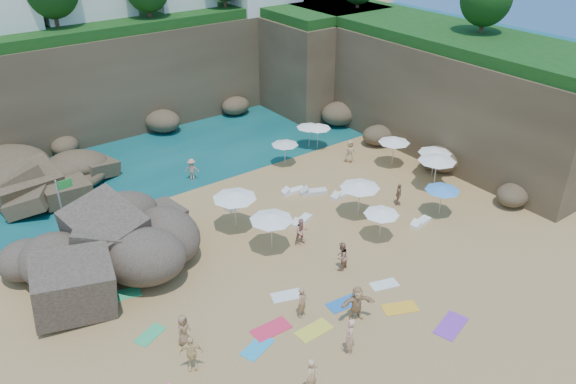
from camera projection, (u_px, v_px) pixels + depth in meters
ground at (291, 254)px, 31.46m from camera, size 120.00×120.00×0.00m
seawater at (100, 105)px, 52.59m from camera, size 120.00×120.00×0.00m
cliff_back at (136, 72)px, 48.17m from camera, size 44.00×8.00×8.00m
cliff_right at (421, 85)px, 45.02m from camera, size 8.00×30.00×8.00m
cliff_corner at (309, 56)px, 52.43m from camera, size 10.00×12.00×8.00m
rock_promontory at (13, 198)px, 37.02m from camera, size 12.00×7.00×2.00m
rock_outcrop at (111, 264)px, 30.64m from camera, size 8.63×6.68×3.32m
flag_pole at (64, 206)px, 30.56m from camera, size 0.87×0.13×4.45m
parasol_0 at (234, 195)px, 32.73m from camera, size 2.64×2.64×2.49m
parasol_1 at (309, 126)px, 43.46m from camera, size 2.02×2.02×1.91m
parasol_2 at (318, 126)px, 43.29m from camera, size 2.03×2.03×1.92m
parasol_3 at (285, 143)px, 40.68m from camera, size 1.98×1.98×1.87m
parasol_4 at (435, 151)px, 38.80m from camera, size 2.32×2.32×2.19m
parasol_5 at (271, 217)px, 30.88m from camera, size 2.46×2.46×2.33m
parasol_7 at (394, 140)px, 40.42m from camera, size 2.29×2.29×2.17m
parasol_8 at (437, 158)px, 37.24m from camera, size 2.56×2.56×2.42m
parasol_9 at (382, 212)px, 32.03m from camera, size 2.06×2.06×1.95m
parasol_10 at (443, 188)px, 34.36m from camera, size 2.16×2.16×2.04m
parasol_11 at (360, 185)px, 34.13m from camera, size 2.48×2.48×2.34m
lounger_0 at (240, 203)px, 36.11m from camera, size 2.15×1.04×0.32m
lounger_1 at (341, 195)px, 37.15m from camera, size 1.70×0.78×0.25m
lounger_2 at (293, 191)px, 37.61m from camera, size 1.68×0.75×0.25m
lounger_3 at (302, 221)px, 34.31m from camera, size 1.71×1.08×0.25m
lounger_4 at (313, 192)px, 37.48m from camera, size 1.88×1.30×0.28m
lounger_5 at (420, 223)px, 34.15m from camera, size 1.65×0.78×0.25m
towel_0 at (257, 347)px, 25.15m from camera, size 1.80×1.29×0.03m
towel_2 at (400, 308)px, 27.48m from camera, size 1.92×1.48×0.03m
towel_3 at (150, 335)px, 25.85m from camera, size 1.65×1.28×0.03m
towel_5 at (287, 295)px, 28.30m from camera, size 1.77×1.28×0.03m
towel_6 at (451, 326)px, 26.38m from camera, size 2.14×1.46×0.03m
towel_7 at (271, 329)px, 26.16m from camera, size 1.87×0.98×0.03m
towel_8 at (343, 304)px, 27.75m from camera, size 1.74×1.00×0.03m
towel_11 at (123, 295)px, 28.36m from camera, size 1.86×1.21×0.03m
towel_12 at (314, 330)px, 26.10m from camera, size 1.76×0.91×0.03m
towel_13 at (384, 284)px, 29.08m from camera, size 1.61×1.12×0.03m
person_stand_0 at (312, 377)px, 22.47m from camera, size 0.78×0.64×1.84m
person_stand_1 at (341, 256)px, 29.85m from camera, size 0.97×0.85×1.67m
person_stand_2 at (192, 169)px, 39.07m from camera, size 1.04×0.92×1.54m
person_stand_3 at (399, 194)px, 35.98m from camera, size 0.87×0.88×1.49m
person_stand_4 at (350, 151)px, 41.48m from camera, size 0.91×0.65×1.68m
person_stand_5 at (117, 204)px, 34.88m from camera, size 1.43×1.10×1.54m
person_stand_6 at (350, 337)px, 24.45m from camera, size 0.77×0.81×1.86m
person_lie_1 at (192, 365)px, 23.99m from camera, size 1.68×2.00×0.42m
person_lie_2 at (184, 340)px, 25.31m from camera, size 1.37×1.70×0.41m
person_lie_3 at (356, 314)px, 26.73m from camera, size 2.22×2.29×0.48m
person_lie_4 at (302, 313)px, 26.92m from camera, size 1.09×1.70×0.38m
person_lie_5 at (301, 239)px, 32.23m from camera, size 1.20×1.77×0.61m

